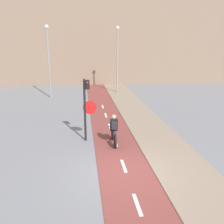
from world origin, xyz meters
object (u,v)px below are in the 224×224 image
at_px(street_lamp_sidewalk, 117,53).
at_px(cyclist_near, 114,130).
at_px(street_lamp_far, 48,54).
at_px(traffic_light_pole, 86,103).

bearing_deg(street_lamp_sidewalk, cyclist_near, -98.60).
xyz_separation_m(street_lamp_sidewalk, cyclist_near, (-2.09, -13.79, -3.27)).
bearing_deg(street_lamp_far, cyclist_near, -69.81).
bearing_deg(cyclist_near, traffic_light_pole, 152.45).
height_order(traffic_light_pole, cyclist_near, traffic_light_pole).
distance_m(traffic_light_pole, street_lamp_sidewalk, 13.70).
xyz_separation_m(traffic_light_pole, street_lamp_sidewalk, (3.35, 13.12, 2.05)).
xyz_separation_m(traffic_light_pole, cyclist_near, (1.27, -0.66, -1.22)).
bearing_deg(street_lamp_sidewalk, street_lamp_far, -163.01).
relative_size(street_lamp_far, cyclist_near, 3.73).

